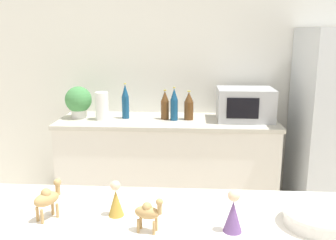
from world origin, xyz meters
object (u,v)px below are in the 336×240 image
object	(u,v)px
back_bottle_2	(174,105)
camel_figurine_second	(48,198)
back_bottle_1	(125,102)
back_bottle_3	(165,105)
microwave	(245,104)
back_bottle_0	(189,106)
paper_towel_roll	(102,106)
fruit_bowl	(318,216)
potted_plant	(78,101)
wise_man_figurine_purple	(233,214)
wise_man_figurine_crimson	(116,201)
camel_figurine	(148,212)

from	to	relation	value
back_bottle_2	camel_figurine_second	size ratio (longest dim) A/B	2.10
back_bottle_1	back_bottle_3	xyz separation A→B (m)	(0.35, -0.01, -0.03)
microwave	back_bottle_1	xyz separation A→B (m)	(-1.05, 0.00, 0.01)
back_bottle_1	back_bottle_3	size ratio (longest dim) A/B	1.20
camel_figurine_second	back_bottle_0	bearing A→B (deg)	76.52
paper_towel_roll	microwave	bearing A→B (deg)	2.91
fruit_bowl	camel_figurine_second	xyz separation A→B (m)	(-0.95, -0.01, 0.05)
potted_plant	fruit_bowl	bearing A→B (deg)	-54.32
paper_towel_roll	back_bottle_0	distance (m)	0.76
potted_plant	back_bottle_3	xyz separation A→B (m)	(0.78, -0.00, -0.03)
potted_plant	wise_man_figurine_purple	distance (m)	2.38
camel_figurine_second	wise_man_figurine_purple	world-z (taller)	wise_man_figurine_purple
potted_plant	back_bottle_2	world-z (taller)	back_bottle_2
wise_man_figurine_crimson	microwave	bearing A→B (deg)	69.74
potted_plant	back_bottle_1	xyz separation A→B (m)	(0.42, 0.01, -0.00)
fruit_bowl	back_bottle_1	bearing A→B (deg)	116.88
back_bottle_2	wise_man_figurine_purple	bearing A→B (deg)	-81.86
camel_figurine	wise_man_figurine_purple	xyz separation A→B (m)	(0.28, 0.02, -0.01)
camel_figurine	wise_man_figurine_crimson	bearing A→B (deg)	140.72
back_bottle_2	fruit_bowl	world-z (taller)	back_bottle_2
back_bottle_0	wise_man_figurine_crimson	xyz separation A→B (m)	(-0.25, -1.99, 0.03)
back_bottle_2	back_bottle_3	size ratio (longest dim) A/B	1.11
potted_plant	camel_figurine_second	size ratio (longest dim) A/B	2.04
back_bottle_1	wise_man_figurine_purple	distance (m)	2.21
back_bottle_2	back_bottle_1	bearing A→B (deg)	173.63
fruit_bowl	wise_man_figurine_purple	distance (m)	0.31
back_bottle_1	back_bottle_2	distance (m)	0.44
paper_towel_roll	fruit_bowl	xyz separation A→B (m)	(1.23, -1.97, 0.00)
back_bottle_0	wise_man_figurine_purple	bearing A→B (deg)	-85.47
potted_plant	back_bottle_3	world-z (taller)	potted_plant
back_bottle_0	camel_figurine_second	bearing A→B (deg)	-103.48
back_bottle_0	back_bottle_2	bearing A→B (deg)	-165.41
back_bottle_3	wise_man_figurine_crimson	size ratio (longest dim) A/B	1.95
fruit_bowl	wise_man_figurine_purple	size ratio (longest dim) A/B	1.66
camel_figurine_second	wise_man_figurine_crimson	size ratio (longest dim) A/B	1.03
microwave	back_bottle_1	world-z (taller)	back_bottle_1
potted_plant	camel_figurine_second	distance (m)	2.10
back_bottle_1	paper_towel_roll	bearing A→B (deg)	-161.57
back_bottle_1	fruit_bowl	distance (m)	2.28
potted_plant	wise_man_figurine_crimson	distance (m)	2.13
back_bottle_0	camel_figurine	size ratio (longest dim) A/B	2.05
camel_figurine	back_bottle_0	bearing A→B (deg)	86.79
potted_plant	camel_figurine	world-z (taller)	potted_plant
microwave	potted_plant	bearing A→B (deg)	-179.74
potted_plant	camel_figurine_second	world-z (taller)	potted_plant
back_bottle_0	wise_man_figurine_crimson	size ratio (longest dim) A/B	1.90
back_bottle_2	back_bottle_3	xyz separation A→B (m)	(-0.08, 0.04, -0.01)
back_bottle_3	paper_towel_roll	bearing A→B (deg)	-174.50
paper_towel_roll	back_bottle_0	bearing A→B (deg)	3.79
camel_figurine	microwave	bearing A→B (deg)	73.93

